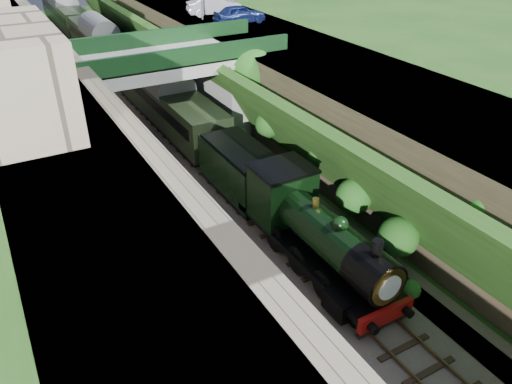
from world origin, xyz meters
The scene contains 18 objects.
ground centered at (0.00, 0.00, 0.00)m, with size 160.00×160.00×0.00m, color #1E4714.
trackbed centered at (0.00, 20.00, 0.10)m, with size 10.00×90.00×0.20m, color #473F38.
retaining_wall centered at (-5.50, 20.00, 3.50)m, with size 1.00×90.00×7.00m, color #756B56.
street_plateau_left centered at (-9.00, 20.00, 3.50)m, with size 6.00×90.00×7.00m, color #262628.
street_plateau_right centered at (9.50, 20.00, 3.12)m, with size 8.00×90.00×6.25m, color #262628.
embankment_slope centered at (4.97, 16.73, 2.71)m, with size 4.11×90.00×6.36m.
track_left centered at (-2.00, 20.00, 0.25)m, with size 2.50×90.00×0.20m.
track_right centered at (1.20, 20.00, 0.25)m, with size 2.50×90.00×0.20m.
road_bridge centered at (0.94, 24.00, 4.08)m, with size 16.00×6.40×7.25m.
building_near centered at (-9.50, 14.00, 9.00)m, with size 4.00×8.00×4.00m, color gray.
tree centered at (5.91, 21.46, 4.65)m, with size 3.60×3.80×6.60m.
car_blue centered at (9.47, 29.95, 7.00)m, with size 1.77×4.39×1.50m, color navy.
car_silver centered at (9.11, 34.10, 7.05)m, with size 1.70×4.87×1.60m, color #BBBBC0.
locomotive centered at (1.20, 6.80, 1.89)m, with size 3.10×10.22×3.83m.
tender centered at (1.20, 14.16, 1.62)m, with size 2.70×6.00×3.05m.
coach_front centered at (1.20, 26.76, 2.05)m, with size 2.90×18.00×3.70m.
coach_middle centered at (1.20, 45.56, 2.05)m, with size 2.90×18.00×3.70m.
coach_rear centered at (1.20, 64.36, 2.05)m, with size 2.90×18.00×3.70m.
Camera 1 is at (-10.47, -8.34, 15.30)m, focal length 35.00 mm.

